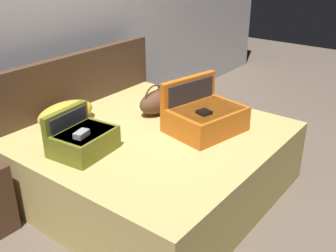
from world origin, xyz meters
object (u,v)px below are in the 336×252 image
duffel_bag (160,101)px  pillow_near_headboard (66,113)px  hard_case_large (205,116)px  hard_case_medium (82,139)px  bed (155,162)px

duffel_bag → pillow_near_headboard: size_ratio=0.91×
hard_case_large → pillow_near_headboard: 1.16m
hard_case_medium → pillow_near_headboard: size_ratio=0.90×
hard_case_medium → pillow_near_headboard: 0.56m
duffel_bag → hard_case_medium: bearing=-178.5°
duffel_bag → bed: bearing=-147.1°
duffel_bag → pillow_near_headboard: bearing=144.9°
hard_case_medium → pillow_near_headboard: (0.26, 0.50, -0.01)m
pillow_near_headboard → bed: bearing=-66.6°
bed → duffel_bag: (0.37, 0.24, 0.38)m
hard_case_medium → hard_case_large: bearing=-36.8°
hard_case_medium → duffel_bag: bearing=-4.7°
hard_case_medium → duffel_bag: hard_case_medium is taller
hard_case_medium → bed: bearing=-26.8°
bed → hard_case_medium: size_ratio=4.12×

